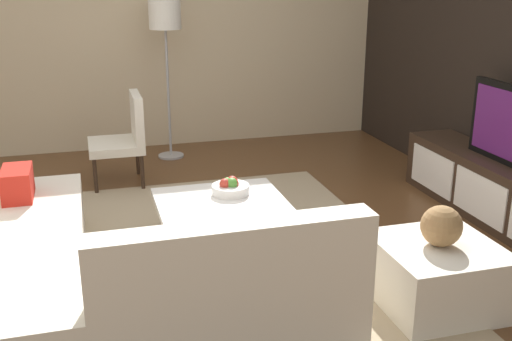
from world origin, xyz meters
TOP-DOWN VIEW (x-y plane):
  - ground_plane at (0.00, 0.00)m, footprint 14.00×14.00m
  - side_wall_left at (-3.20, 0.20)m, footprint 0.12×5.20m
  - area_rug at (-0.10, 0.00)m, footprint 3.17×2.68m
  - media_console at (0.00, 2.40)m, footprint 2.29×0.46m
  - sectional_couch at (0.50, -0.88)m, footprint 2.31×2.30m
  - coffee_table at (-0.10, 0.10)m, footprint 0.93×0.93m
  - accent_chair_near at (-1.87, -0.45)m, footprint 0.56×0.51m
  - floor_lamp at (-2.62, 0.08)m, footprint 0.33×0.33m
  - ottoman at (0.98, 1.18)m, footprint 0.70×0.70m
  - fruit_bowl at (-0.28, 0.20)m, footprint 0.28×0.28m
  - decorative_ball at (0.98, 1.18)m, footprint 0.25×0.25m

SIDE VIEW (x-z plane):
  - ground_plane at x=0.00m, z-range 0.00..0.00m
  - area_rug at x=-0.10m, z-range 0.00..0.01m
  - ottoman at x=0.98m, z-range 0.00..0.40m
  - coffee_table at x=-0.10m, z-range 0.01..0.39m
  - media_console at x=0.00m, z-range 0.00..0.50m
  - sectional_couch at x=0.50m, z-range -0.12..0.69m
  - fruit_bowl at x=-0.28m, z-range 0.37..0.50m
  - accent_chair_near at x=-1.87m, z-range 0.06..0.93m
  - decorative_ball at x=0.98m, z-range 0.40..0.65m
  - side_wall_left at x=-3.20m, z-range 0.00..2.80m
  - floor_lamp at x=-2.62m, z-range 0.60..2.31m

